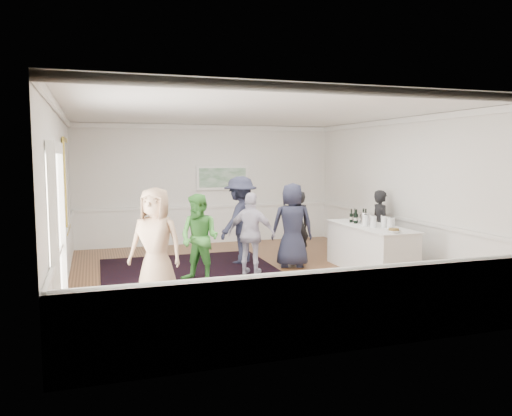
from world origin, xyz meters
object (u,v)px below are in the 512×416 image
object	(u,v)px
serving_table	(370,248)
guest_tan	(156,243)
guest_lilac	(252,234)
nut_bowl	(394,231)
guest_dark_b	(298,225)
guest_navy	(292,225)
bartender	(381,226)
ice_bucket	(366,219)
guest_green	(200,238)
guest_dark_a	(241,220)

from	to	relation	value
serving_table	guest_tan	bearing A→B (deg)	-171.64
guest_lilac	nut_bowl	size ratio (longest dim) A/B	6.53
guest_dark_b	guest_tan	bearing A→B (deg)	26.17
guest_navy	bartender	bearing A→B (deg)	-165.26
guest_navy	ice_bucket	xyz separation A→B (m)	(1.38, -0.66, 0.16)
bartender	guest_dark_b	size ratio (longest dim) A/B	1.02
guest_green	guest_lilac	world-z (taller)	guest_green
bartender	guest_green	world-z (taller)	guest_green
guest_navy	guest_green	bearing A→B (deg)	32.29
guest_lilac	guest_tan	bearing A→B (deg)	63.29
guest_dark_b	guest_navy	bearing A→B (deg)	52.53
guest_lilac	guest_dark_b	world-z (taller)	guest_lilac
serving_table	guest_green	distance (m)	3.55
guest_green	ice_bucket	size ratio (longest dim) A/B	6.40
guest_dark_b	serving_table	bearing A→B (deg)	114.93
serving_table	guest_tan	size ratio (longest dim) A/B	1.25
guest_green	guest_dark_b	distance (m)	2.91
guest_navy	ice_bucket	bearing A→B (deg)	169.85
guest_tan	guest_dark_a	world-z (taller)	guest_dark_a
guest_dark_b	guest_dark_a	bearing A→B (deg)	-5.83
guest_lilac	ice_bucket	world-z (taller)	guest_lilac
guest_tan	ice_bucket	xyz separation A→B (m)	(4.44, 0.86, 0.13)
guest_green	guest_dark_b	size ratio (longest dim) A/B	1.06
serving_table	ice_bucket	xyz separation A→B (m)	(-0.00, 0.20, 0.58)
bartender	ice_bucket	xyz separation A→B (m)	(-0.77, -0.64, 0.26)
guest_tan	serving_table	bearing A→B (deg)	38.27
serving_table	guest_dark_a	bearing A→B (deg)	146.19
bartender	nut_bowl	xyz separation A→B (m)	(-0.85, -1.79, 0.18)
guest_green	guest_dark_b	bearing A→B (deg)	71.89
bartender	nut_bowl	size ratio (longest dim) A/B	6.34
nut_bowl	guest_lilac	bearing A→B (deg)	149.42
guest_green	guest_lilac	bearing A→B (deg)	55.39
bartender	guest_navy	size ratio (longest dim) A/B	0.89
guest_tan	guest_dark_b	size ratio (longest dim) A/B	1.18
guest_green	serving_table	bearing A→B (deg)	40.57
guest_tan	guest_green	distance (m)	1.26
nut_bowl	serving_table	bearing A→B (deg)	84.70
guest_dark_b	ice_bucket	bearing A→B (deg)	118.51
guest_navy	guest_dark_a	bearing A→B (deg)	-20.96
nut_bowl	guest_dark_b	bearing A→B (deg)	108.96
guest_dark_b	ice_bucket	distance (m)	1.69
serving_table	guest_navy	bearing A→B (deg)	148.01
bartender	ice_bucket	bearing A→B (deg)	136.25
guest_green	nut_bowl	bearing A→B (deg)	25.29
guest_dark_a	bartender	bearing A→B (deg)	128.30
guest_green	nut_bowl	world-z (taller)	guest_green
serving_table	nut_bowl	distance (m)	1.08
guest_dark_a	guest_green	bearing A→B (deg)	9.72
bartender	guest_lilac	size ratio (longest dim) A/B	0.97
guest_green	guest_navy	xyz separation A→B (m)	(2.14, 0.65, 0.07)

